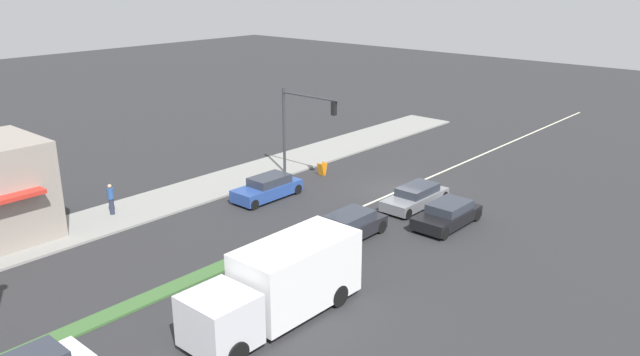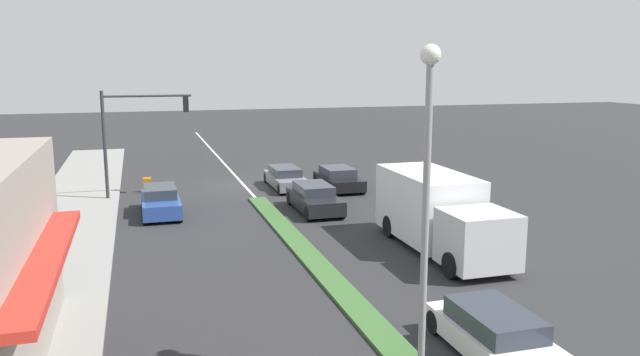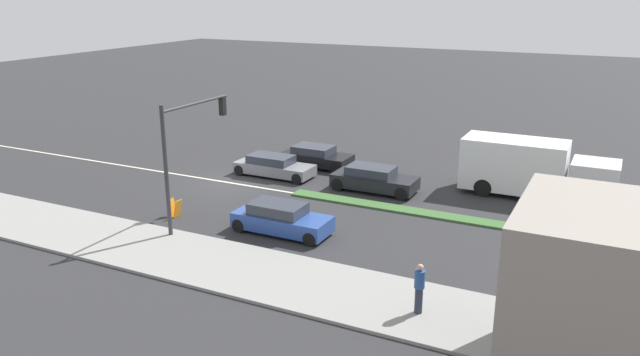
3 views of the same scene
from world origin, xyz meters
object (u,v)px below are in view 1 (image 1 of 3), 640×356
object	(u,v)px
warning_aframe_sign	(322,169)
suv_black	(447,215)
delivery_truck	(280,283)
sedan_dark	(347,227)
coupe_blue	(268,188)
pedestrian	(111,198)
traffic_signal_main	(300,119)
suv_grey	(416,197)

from	to	relation	value
warning_aframe_sign	suv_black	distance (m)	10.70
delivery_truck	suv_black	xyz separation A→B (m)	(0.00, -12.27, -0.86)
warning_aframe_sign	sedan_dark	distance (m)	10.31
sedan_dark	coupe_blue	bearing A→B (deg)	-11.29
pedestrian	sedan_dark	distance (m)	13.01
warning_aframe_sign	delivery_truck	size ratio (longest dim) A/B	0.11
pedestrian	delivery_truck	bearing A→B (deg)	174.71
traffic_signal_main	coupe_blue	xyz separation A→B (m)	(-1.12, 4.00, -3.26)
coupe_blue	delivery_truck	bearing A→B (deg)	138.35
suv_black	suv_grey	bearing A→B (deg)	-24.15
coupe_blue	suv_black	size ratio (longest dim) A/B	1.03
warning_aframe_sign	coupe_blue	distance (m)	5.43
coupe_blue	sedan_dark	bearing A→B (deg)	168.71
pedestrian	suv_grey	distance (m)	16.75
warning_aframe_sign	delivery_truck	world-z (taller)	delivery_truck
traffic_signal_main	suv_black	bearing A→B (deg)	176.80
sedan_dark	warning_aframe_sign	bearing A→B (deg)	-41.57
delivery_truck	suv_grey	world-z (taller)	delivery_truck
suv_grey	suv_black	xyz separation A→B (m)	(-2.80, 1.26, 0.03)
traffic_signal_main	coupe_blue	distance (m)	5.28
traffic_signal_main	sedan_dark	size ratio (longest dim) A/B	1.27
delivery_truck	suv_grey	xyz separation A→B (m)	(2.80, -13.53, -0.89)
suv_grey	coupe_blue	world-z (taller)	coupe_blue
sedan_dark	suv_grey	distance (m)	6.07
pedestrian	delivery_truck	world-z (taller)	delivery_truck
suv_black	warning_aframe_sign	bearing A→B (deg)	-10.90
sedan_dark	delivery_truck	bearing A→B (deg)	110.58
sedan_dark	coupe_blue	size ratio (longest dim) A/B	1.03
traffic_signal_main	suv_grey	xyz separation A→B (m)	(-8.32, -0.63, -3.32)
delivery_truck	coupe_blue	bearing A→B (deg)	-41.65
sedan_dark	suv_grey	world-z (taller)	sedan_dark
traffic_signal_main	pedestrian	xyz separation A→B (m)	(3.14, 11.57, -2.88)
suv_grey	pedestrian	bearing A→B (deg)	46.80
warning_aframe_sign	coupe_blue	size ratio (longest dim) A/B	0.20
traffic_signal_main	pedestrian	bearing A→B (deg)	74.83
coupe_blue	suv_black	bearing A→B (deg)	-161.34
warning_aframe_sign	delivery_truck	distance (m)	17.77
sedan_dark	coupe_blue	world-z (taller)	coupe_blue
traffic_signal_main	delivery_truck	bearing A→B (deg)	130.79
traffic_signal_main	coupe_blue	bearing A→B (deg)	105.71
suv_grey	suv_black	bearing A→B (deg)	155.85
pedestrian	suv_grey	bearing A→B (deg)	-133.20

